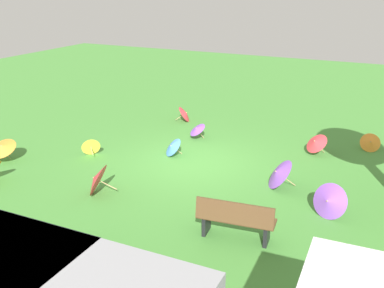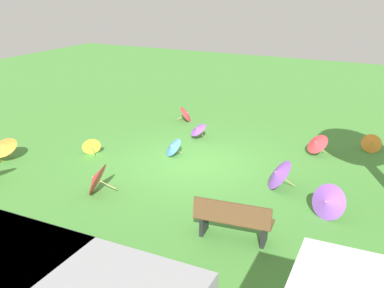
{
  "view_description": "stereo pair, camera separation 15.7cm",
  "coord_description": "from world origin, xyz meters",
  "px_view_note": "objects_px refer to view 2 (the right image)",
  "views": [
    {
      "loc": [
        -5.23,
        10.96,
        5.03
      ],
      "look_at": [
        0.06,
        0.03,
        0.6
      ],
      "focal_mm": 42.06,
      "sensor_mm": 36.0,
      "label": 1
    },
    {
      "loc": [
        -5.37,
        10.89,
        5.03
      ],
      "look_at": [
        0.06,
        0.03,
        0.6
      ],
      "focal_mm": 42.06,
      "sensor_mm": 36.0,
      "label": 2
    }
  ],
  "objects_px": {
    "parasol_purple_0": "(198,129)",
    "parasol_orange_3": "(3,146)",
    "parasol_red_0": "(316,143)",
    "parasol_purple_1": "(277,173)",
    "parasol_orange_1": "(372,143)",
    "parasol_red_2": "(95,178)",
    "parasol_purple_2": "(327,202)",
    "parasol_red_1": "(187,114)",
    "parasol_blue_1": "(172,146)",
    "parasol_yellow_1": "(91,146)",
    "park_bench": "(233,220)"
  },
  "relations": [
    {
      "from": "parasol_purple_0",
      "to": "parasol_orange_3",
      "type": "distance_m",
      "value": 6.05
    },
    {
      "from": "parasol_red_0",
      "to": "parasol_purple_1",
      "type": "xyz_separation_m",
      "value": [
        0.41,
        2.74,
        -0.01
      ]
    },
    {
      "from": "parasol_orange_1",
      "to": "parasol_red_0",
      "type": "bearing_deg",
      "value": 36.41
    },
    {
      "from": "parasol_purple_0",
      "to": "parasol_purple_1",
      "type": "distance_m",
      "value": 4.24
    },
    {
      "from": "parasol_red_2",
      "to": "parasol_purple_2",
      "type": "xyz_separation_m",
      "value": [
        -5.39,
        -1.31,
        -0.01
      ]
    },
    {
      "from": "parasol_purple_0",
      "to": "parasol_orange_1",
      "type": "bearing_deg",
      "value": -165.66
    },
    {
      "from": "parasol_red_0",
      "to": "parasol_orange_3",
      "type": "height_order",
      "value": "parasol_orange_3"
    },
    {
      "from": "parasol_red_1",
      "to": "parasol_blue_1",
      "type": "bearing_deg",
      "value": 110.16
    },
    {
      "from": "parasol_red_1",
      "to": "parasol_orange_3",
      "type": "height_order",
      "value": "parasol_orange_3"
    },
    {
      "from": "parasol_purple_0",
      "to": "parasol_yellow_1",
      "type": "height_order",
      "value": "parasol_yellow_1"
    },
    {
      "from": "parasol_purple_0",
      "to": "parasol_red_2",
      "type": "distance_m",
      "value": 4.86
    },
    {
      "from": "parasol_red_0",
      "to": "parasol_purple_1",
      "type": "height_order",
      "value": "parasol_purple_1"
    },
    {
      "from": "parasol_purple_0",
      "to": "parasol_orange_3",
      "type": "height_order",
      "value": "parasol_orange_3"
    },
    {
      "from": "park_bench",
      "to": "parasol_blue_1",
      "type": "bearing_deg",
      "value": -46.63
    },
    {
      "from": "parasol_red_2",
      "to": "parasol_purple_1",
      "type": "bearing_deg",
      "value": -148.8
    },
    {
      "from": "park_bench",
      "to": "parasol_red_2",
      "type": "relative_size",
      "value": 1.69
    },
    {
      "from": "parasol_purple_1",
      "to": "parasol_purple_2",
      "type": "bearing_deg",
      "value": 143.61
    },
    {
      "from": "parasol_orange_1",
      "to": "parasol_yellow_1",
      "type": "relative_size",
      "value": 1.14
    },
    {
      "from": "parasol_red_2",
      "to": "parasol_yellow_1",
      "type": "relative_size",
      "value": 1.59
    },
    {
      "from": "parasol_red_1",
      "to": "parasol_red_2",
      "type": "distance_m",
      "value": 6.55
    },
    {
      "from": "parasol_blue_1",
      "to": "parasol_purple_1",
      "type": "height_order",
      "value": "parasol_purple_1"
    },
    {
      "from": "parasol_red_0",
      "to": "parasol_yellow_1",
      "type": "relative_size",
      "value": 1.48
    },
    {
      "from": "parasol_purple_0",
      "to": "parasol_orange_1",
      "type": "height_order",
      "value": "parasol_purple_0"
    },
    {
      "from": "parasol_red_2",
      "to": "parasol_blue_1",
      "type": "bearing_deg",
      "value": -97.89
    },
    {
      "from": "park_bench",
      "to": "parasol_red_1",
      "type": "bearing_deg",
      "value": -56.32
    },
    {
      "from": "parasol_purple_0",
      "to": "parasol_yellow_1",
      "type": "relative_size",
      "value": 1.3
    },
    {
      "from": "parasol_orange_1",
      "to": "parasol_purple_1",
      "type": "relative_size",
      "value": 0.65
    },
    {
      "from": "parasol_purple_0",
      "to": "parasol_red_2",
      "type": "xyz_separation_m",
      "value": [
        0.47,
        4.84,
        0.06
      ]
    },
    {
      "from": "park_bench",
      "to": "parasol_purple_1",
      "type": "bearing_deg",
      "value": -91.79
    },
    {
      "from": "park_bench",
      "to": "parasol_red_0",
      "type": "distance_m",
      "value": 5.59
    },
    {
      "from": "park_bench",
      "to": "parasol_red_1",
      "type": "height_order",
      "value": "park_bench"
    },
    {
      "from": "parasol_purple_0",
      "to": "parasol_yellow_1",
      "type": "bearing_deg",
      "value": 50.17
    },
    {
      "from": "parasol_red_0",
      "to": "parasol_orange_3",
      "type": "distance_m",
      "value": 9.32
    },
    {
      "from": "parasol_orange_1",
      "to": "parasol_blue_1",
      "type": "bearing_deg",
      "value": 29.61
    },
    {
      "from": "parasol_red_2",
      "to": "parasol_orange_3",
      "type": "height_order",
      "value": "parasol_red_2"
    },
    {
      "from": "parasol_red_0",
      "to": "parasol_orange_1",
      "type": "distance_m",
      "value": 1.84
    },
    {
      "from": "parasol_red_1",
      "to": "parasol_purple_2",
      "type": "distance_m",
      "value": 8.07
    },
    {
      "from": "parasol_purple_0",
      "to": "parasol_purple_1",
      "type": "relative_size",
      "value": 0.74
    },
    {
      "from": "park_bench",
      "to": "parasol_red_0",
      "type": "height_order",
      "value": "park_bench"
    },
    {
      "from": "parasol_orange_1",
      "to": "parasol_purple_2",
      "type": "xyz_separation_m",
      "value": [
        0.43,
        4.9,
        0.13
      ]
    },
    {
      "from": "parasol_red_1",
      "to": "parasol_purple_1",
      "type": "height_order",
      "value": "parasol_purple_1"
    },
    {
      "from": "parasol_orange_1",
      "to": "parasol_orange_3",
      "type": "distance_m",
      "value": 11.15
    },
    {
      "from": "parasol_blue_1",
      "to": "parasol_red_0",
      "type": "bearing_deg",
      "value": -153.25
    },
    {
      "from": "parasol_purple_0",
      "to": "parasol_blue_1",
      "type": "xyz_separation_m",
      "value": [
        0.04,
        1.69,
        -0.07
      ]
    },
    {
      "from": "parasol_red_2",
      "to": "parasol_orange_3",
      "type": "relative_size",
      "value": 1.15
    },
    {
      "from": "parasol_red_2",
      "to": "parasol_yellow_1",
      "type": "distance_m",
      "value": 2.78
    },
    {
      "from": "parasol_purple_0",
      "to": "parasol_orange_3",
      "type": "xyz_separation_m",
      "value": [
        4.26,
        4.29,
        0.09
      ]
    },
    {
      "from": "park_bench",
      "to": "parasol_blue_1",
      "type": "distance_m",
      "value": 4.96
    },
    {
      "from": "parasol_red_0",
      "to": "parasol_orange_3",
      "type": "xyz_separation_m",
      "value": [
        8.13,
        4.56,
        0.05
      ]
    },
    {
      "from": "parasol_orange_1",
      "to": "parasol_purple_2",
      "type": "distance_m",
      "value": 4.92
    }
  ]
}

